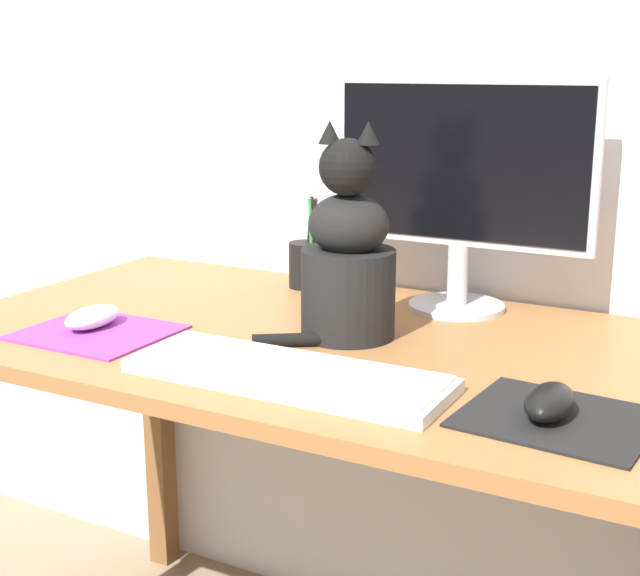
% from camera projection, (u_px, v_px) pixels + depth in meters
% --- Properties ---
extents(wall_back, '(7.00, 0.04, 2.50)m').
position_uv_depth(wall_back, '(457.00, 11.00, 1.59)').
color(wall_back, silver).
rests_on(wall_back, ground_plane).
extents(desk, '(1.41, 0.70, 0.73)m').
position_uv_depth(desk, '(361.00, 399.00, 1.42)').
color(desk, brown).
rests_on(desk, ground_plane).
extents(monitor, '(0.46, 0.17, 0.40)m').
position_uv_depth(monitor, '(461.00, 181.00, 1.52)').
color(monitor, '#B2B2B7').
rests_on(monitor, desk).
extents(keyboard, '(0.46, 0.16, 0.02)m').
position_uv_depth(keyboard, '(288.00, 373.00, 1.22)').
color(keyboard, silver).
rests_on(keyboard, desk).
extents(mousepad_left, '(0.23, 0.20, 0.00)m').
position_uv_depth(mousepad_left, '(97.00, 332.00, 1.44)').
color(mousepad_left, purple).
rests_on(mousepad_left, desk).
extents(mousepad_right, '(0.24, 0.21, 0.00)m').
position_uv_depth(mousepad_right, '(557.00, 418.00, 1.09)').
color(mousepad_right, black).
rests_on(mousepad_right, desk).
extents(computer_mouse_left, '(0.06, 0.11, 0.03)m').
position_uv_depth(computer_mouse_left, '(92.00, 317.00, 1.45)').
color(computer_mouse_left, white).
rests_on(computer_mouse_left, mousepad_left).
extents(computer_mouse_right, '(0.06, 0.11, 0.04)m').
position_uv_depth(computer_mouse_right, '(549.00, 402.00, 1.08)').
color(computer_mouse_right, black).
rests_on(computer_mouse_right, mousepad_right).
extents(cat, '(0.20, 0.22, 0.34)m').
position_uv_depth(cat, '(348.00, 259.00, 1.39)').
color(cat, black).
rests_on(cat, desk).
extents(pen_cup, '(0.07, 0.07, 0.18)m').
position_uv_depth(pen_cup, '(307.00, 263.00, 1.73)').
color(pen_cup, black).
rests_on(pen_cup, desk).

